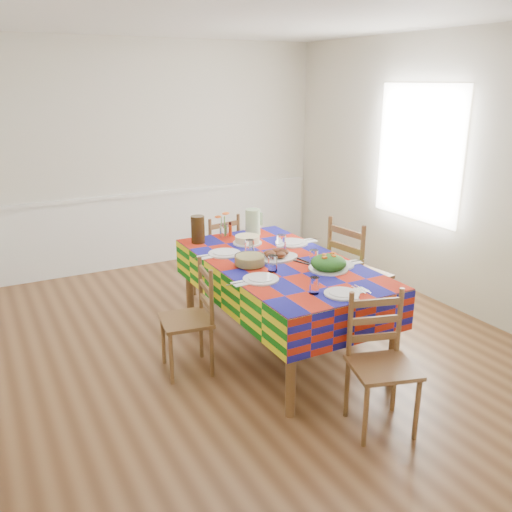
# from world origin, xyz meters

# --- Properties ---
(room) EXTENTS (4.58, 5.08, 2.78)m
(room) POSITION_xyz_m (0.00, 0.00, 1.35)
(room) COLOR brown
(room) RESTS_ON ground
(wainscot) EXTENTS (4.41, 0.06, 0.92)m
(wainscot) POSITION_xyz_m (0.00, 2.48, 0.49)
(wainscot) COLOR white
(wainscot) RESTS_ON room
(window_right) EXTENTS (0.00, 1.40, 1.40)m
(window_right) POSITION_xyz_m (2.23, 0.30, 1.50)
(window_right) COLOR white
(window_right) RESTS_ON room
(dining_table) EXTENTS (1.09, 2.03, 0.79)m
(dining_table) POSITION_xyz_m (0.24, -0.24, 0.70)
(dining_table) COLOR brown
(dining_table) RESTS_ON room
(setting_near_head) EXTENTS (0.41, 0.27, 0.12)m
(setting_near_head) POSITION_xyz_m (0.19, -1.04, 0.82)
(setting_near_head) COLOR white
(setting_near_head) RESTS_ON dining_table
(setting_left_near) EXTENTS (0.50, 0.30, 0.13)m
(setting_left_near) POSITION_xyz_m (-0.06, -0.51, 0.82)
(setting_left_near) COLOR white
(setting_left_near) RESTS_ON dining_table
(setting_left_far) EXTENTS (0.52, 0.31, 0.14)m
(setting_left_far) POSITION_xyz_m (-0.03, 0.11, 0.82)
(setting_left_far) COLOR white
(setting_left_far) RESTS_ON dining_table
(setting_right_near) EXTENTS (0.49, 0.28, 0.13)m
(setting_right_near) POSITION_xyz_m (0.55, -0.52, 0.82)
(setting_right_near) COLOR white
(setting_right_near) RESTS_ON dining_table
(setting_right_far) EXTENTS (0.57, 0.33, 0.14)m
(setting_right_far) POSITION_xyz_m (0.53, 0.09, 0.82)
(setting_right_far) COLOR white
(setting_right_far) RESTS_ON dining_table
(meat_platter) EXTENTS (0.39, 0.28, 0.08)m
(meat_platter) POSITION_xyz_m (0.25, -0.17, 0.82)
(meat_platter) COLOR white
(meat_platter) RESTS_ON dining_table
(salad_platter) EXTENTS (0.32, 0.32, 0.13)m
(salad_platter) POSITION_xyz_m (0.47, -0.60, 0.84)
(salad_platter) COLOR white
(salad_platter) RESTS_ON dining_table
(pasta_bowl) EXTENTS (0.25, 0.25, 0.09)m
(pasta_bowl) POSITION_xyz_m (-0.03, -0.22, 0.83)
(pasta_bowl) COLOR white
(pasta_bowl) RESTS_ON dining_table
(cake) EXTENTS (0.27, 0.27, 0.07)m
(cake) POSITION_xyz_m (0.24, 0.34, 0.83)
(cake) COLOR white
(cake) RESTS_ON dining_table
(serving_utensils) EXTENTS (0.14, 0.32, 0.01)m
(serving_utensils) POSITION_xyz_m (0.39, -0.33, 0.79)
(serving_utensils) COLOR black
(serving_utensils) RESTS_ON dining_table
(flower_vase) EXTENTS (0.16, 0.13, 0.26)m
(flower_vase) POSITION_xyz_m (0.12, 0.61, 0.90)
(flower_vase) COLOR white
(flower_vase) RESTS_ON dining_table
(hot_sauce) EXTENTS (0.03, 0.03, 0.14)m
(hot_sauce) POSITION_xyz_m (0.21, 0.64, 0.86)
(hot_sauce) COLOR red
(hot_sauce) RESTS_ON dining_table
(green_pitcher) EXTENTS (0.15, 0.15, 0.25)m
(green_pitcher) POSITION_xyz_m (0.43, 0.60, 0.91)
(green_pitcher) COLOR #A9D093
(green_pitcher) RESTS_ON dining_table
(tea_pitcher) EXTENTS (0.13, 0.13, 0.25)m
(tea_pitcher) POSITION_xyz_m (-0.15, 0.59, 0.92)
(tea_pitcher) COLOR #321F0B
(tea_pitcher) RESTS_ON dining_table
(name_card) EXTENTS (0.08, 0.02, 0.02)m
(name_card) POSITION_xyz_m (0.25, -1.22, 0.80)
(name_card) COLOR white
(name_card) RESTS_ON dining_table
(chair_near) EXTENTS (0.50, 0.49, 0.92)m
(chair_near) POSITION_xyz_m (0.25, -1.52, 0.46)
(chair_near) COLOR brown
(chair_near) RESTS_ON room
(chair_far) EXTENTS (0.46, 0.45, 0.92)m
(chair_far) POSITION_xyz_m (0.25, 1.04, 0.45)
(chair_far) COLOR brown
(chair_far) RESTS_ON room
(chair_left) EXTENTS (0.43, 0.44, 0.89)m
(chair_left) POSITION_xyz_m (-0.57, -0.24, 0.44)
(chair_left) COLOR brown
(chair_left) RESTS_ON room
(chair_right) EXTENTS (0.51, 0.53, 1.06)m
(chair_right) POSITION_xyz_m (1.05, -0.25, 0.52)
(chair_right) COLOR brown
(chair_right) RESTS_ON room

